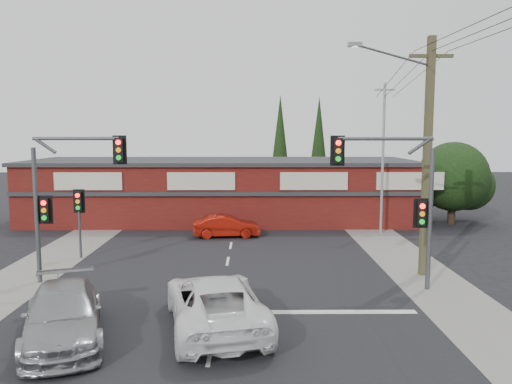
{
  "coord_description": "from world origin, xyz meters",
  "views": [
    {
      "loc": [
        1.17,
        -17.83,
        6.06
      ],
      "look_at": [
        1.33,
        3.0,
        3.6
      ],
      "focal_mm": 35.0,
      "sensor_mm": 36.0,
      "label": 1
    }
  ],
  "objects_px": {
    "silver_suv": "(63,315)",
    "shop_building": "(222,189)",
    "utility_pole": "(424,149)",
    "red_sedan": "(226,226)",
    "white_suv": "(215,302)"
  },
  "relations": [
    {
      "from": "silver_suv",
      "to": "shop_building",
      "type": "height_order",
      "value": "shop_building"
    },
    {
      "from": "silver_suv",
      "to": "utility_pole",
      "type": "relative_size",
      "value": 0.53
    },
    {
      "from": "silver_suv",
      "to": "utility_pole",
      "type": "xyz_separation_m",
      "value": [
        12.75,
        6.69,
        4.63
      ]
    },
    {
      "from": "silver_suv",
      "to": "red_sedan",
      "type": "xyz_separation_m",
      "value": [
        4.03,
        14.66,
        -0.13
      ]
    },
    {
      "from": "red_sedan",
      "to": "utility_pole",
      "type": "bearing_deg",
      "value": -138.84
    },
    {
      "from": "red_sedan",
      "to": "shop_building",
      "type": "distance_m",
      "value": 6.24
    },
    {
      "from": "silver_suv",
      "to": "white_suv",
      "type": "bearing_deg",
      "value": -6.58
    },
    {
      "from": "white_suv",
      "to": "silver_suv",
      "type": "distance_m",
      "value": 4.49
    },
    {
      "from": "utility_pole",
      "to": "red_sedan",
      "type": "bearing_deg",
      "value": 137.55
    },
    {
      "from": "white_suv",
      "to": "red_sedan",
      "type": "bearing_deg",
      "value": -100.79
    },
    {
      "from": "red_sedan",
      "to": "silver_suv",
      "type": "bearing_deg",
      "value": 158.24
    },
    {
      "from": "shop_building",
      "to": "utility_pole",
      "type": "xyz_separation_m",
      "value": [
        9.36,
        -14.0,
        3.26
      ]
    },
    {
      "from": "white_suv",
      "to": "shop_building",
      "type": "xyz_separation_m",
      "value": [
        -1.0,
        19.77,
        1.31
      ]
    },
    {
      "from": "white_suv",
      "to": "utility_pole",
      "type": "height_order",
      "value": "utility_pole"
    },
    {
      "from": "silver_suv",
      "to": "shop_building",
      "type": "relative_size",
      "value": 0.19
    }
  ]
}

